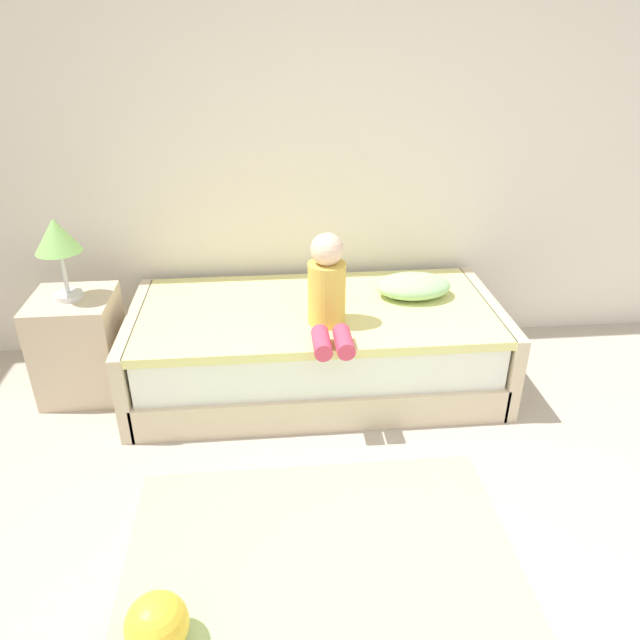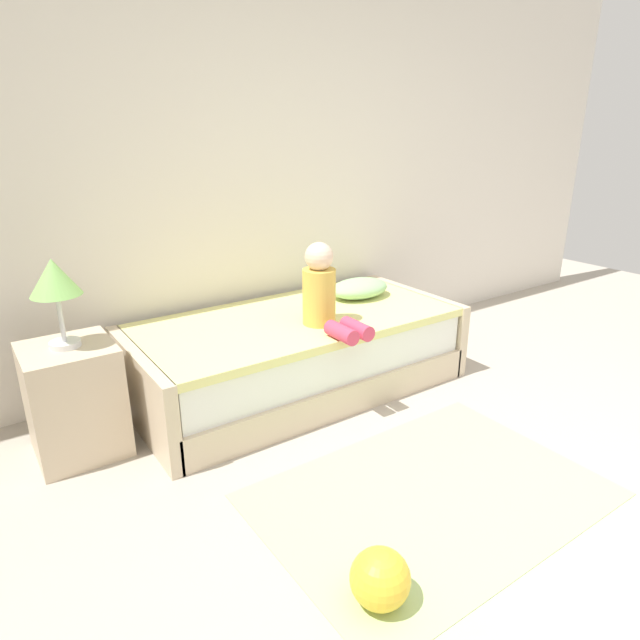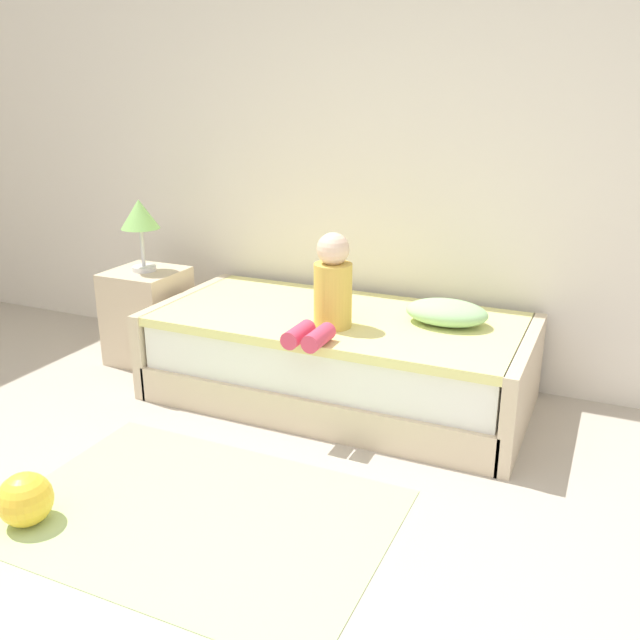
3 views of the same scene
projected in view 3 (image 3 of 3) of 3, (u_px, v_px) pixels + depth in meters
The scene contains 8 objects.
wall_rear at pixel (416, 133), 3.89m from camera, with size 7.20×0.10×2.90m, color silver.
bed at pixel (338, 358), 3.85m from camera, with size 2.11×1.00×0.50m.
nightstand at pixel (148, 316), 4.39m from camera, with size 0.44×0.44×0.60m, color beige.
table_lamp at pixel (140, 218), 4.18m from camera, with size 0.24×0.24×0.45m.
child_figure at pixel (329, 291), 3.48m from camera, with size 0.20×0.51×0.50m.
pillow at pixel (447, 312), 3.60m from camera, with size 0.44×0.30×0.13m, color #99CC8C.
toy_ball at pixel (25, 499), 2.76m from camera, with size 0.22×0.22×0.22m, color yellow.
area_rug at pixel (197, 514), 2.84m from camera, with size 1.60×1.10×0.01m, color #B2D189.
Camera 3 is at (1.16, -1.30, 1.69)m, focal length 38.14 mm.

